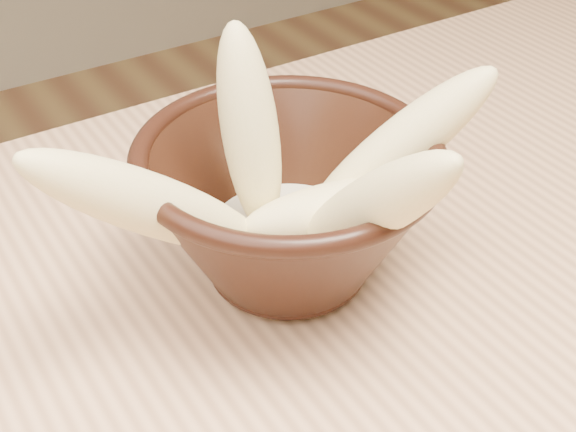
# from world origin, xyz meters

# --- Properties ---
(bowl) EXTENTS (0.20, 0.20, 0.11)m
(bowl) POSITION_xyz_m (-0.00, 0.12, 0.81)
(bowl) COLOR black
(bowl) RESTS_ON table
(milk_puddle) EXTENTS (0.11, 0.11, 0.02)m
(milk_puddle) POSITION_xyz_m (-0.00, 0.12, 0.79)
(milk_puddle) COLOR beige
(milk_puddle) RESTS_ON bowl
(banana_upright) EXTENTS (0.04, 0.07, 0.14)m
(banana_upright) POSITION_xyz_m (-0.02, 0.15, 0.86)
(banana_upright) COLOR #EBD98B
(banana_upright) RESTS_ON bowl
(banana_left) EXTENTS (0.16, 0.04, 0.14)m
(banana_left) POSITION_xyz_m (-0.09, 0.12, 0.85)
(banana_left) COLOR #EBD98B
(banana_left) RESTS_ON bowl
(banana_right) EXTENTS (0.14, 0.09, 0.13)m
(banana_right) POSITION_xyz_m (0.06, 0.10, 0.84)
(banana_right) COLOR #EBD98B
(banana_right) RESTS_ON bowl
(banana_across) EXTENTS (0.13, 0.07, 0.05)m
(banana_across) POSITION_xyz_m (0.02, 0.10, 0.81)
(banana_across) COLOR #EBD98B
(banana_across) RESTS_ON bowl
(banana_front) EXTENTS (0.05, 0.14, 0.14)m
(banana_front) POSITION_xyz_m (0.01, 0.05, 0.85)
(banana_front) COLOR #EBD98B
(banana_front) RESTS_ON bowl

